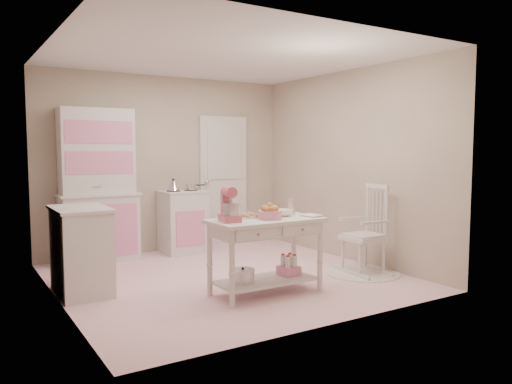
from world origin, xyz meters
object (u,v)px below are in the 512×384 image
at_px(stove, 183,222).
at_px(rocking_chair, 363,229).
at_px(base_cabinet, 81,251).
at_px(bread_basket, 270,215).
at_px(work_table, 266,256).
at_px(stand_mixer, 230,205).
at_px(hutch, 98,185).

xyz_separation_m(stove, rocking_chair, (1.39, -2.32, 0.09)).
xyz_separation_m(stove, base_cabinet, (-1.76, -1.38, 0.00)).
height_order(stove, rocking_chair, rocking_chair).
bearing_deg(bread_basket, base_cabinet, 147.15).
bearing_deg(work_table, stand_mixer, 177.27).
bearing_deg(stove, work_table, -92.38).
height_order(stand_mixer, bread_basket, stand_mixer).
xyz_separation_m(work_table, bread_basket, (0.02, -0.05, 0.45)).
bearing_deg(stand_mixer, rocking_chair, 12.78).
height_order(rocking_chair, stand_mixer, stand_mixer).
height_order(base_cabinet, work_table, base_cabinet).
xyz_separation_m(rocking_chair, work_table, (-1.49, -0.09, -0.15)).
xyz_separation_m(base_cabinet, work_table, (1.66, -1.03, -0.06)).
bearing_deg(bread_basket, work_table, 111.80).
relative_size(rocking_chair, bread_basket, 4.40).
relative_size(hutch, stand_mixer, 6.12).
distance_m(base_cabinet, work_table, 1.95).
distance_m(hutch, stove, 1.33).
distance_m(stove, base_cabinet, 2.23).
height_order(base_cabinet, bread_basket, base_cabinet).
height_order(rocking_chair, work_table, rocking_chair).
xyz_separation_m(stove, stand_mixer, (-0.52, -2.39, 0.51)).
relative_size(hutch, bread_basket, 8.32).
relative_size(work_table, stand_mixer, 3.53).
relative_size(stove, base_cabinet, 1.00).
distance_m(stand_mixer, bread_basket, 0.46).
bearing_deg(work_table, bread_basket, -68.20).
height_order(stove, bread_basket, stove).
relative_size(hutch, base_cabinet, 2.26).
height_order(base_cabinet, stand_mixer, stand_mixer).
relative_size(stove, rocking_chair, 0.84).
bearing_deg(hutch, base_cabinet, -111.28).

